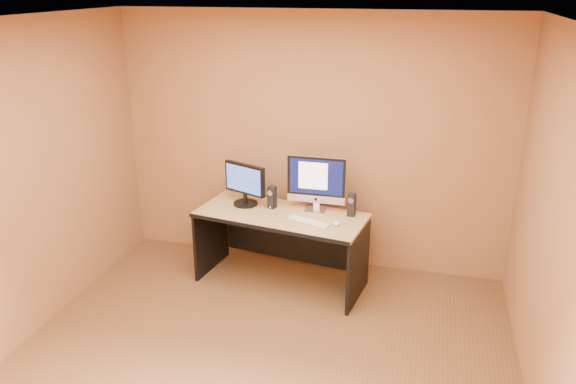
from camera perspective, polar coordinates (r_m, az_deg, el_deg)
name	(u,v)px	position (r m, az deg, el deg)	size (l,w,h in m)	color
floor	(254,374)	(4.56, -3.44, -17.95)	(4.00, 4.00, 0.00)	brown
walls	(250,219)	(3.88, -3.85, -2.78)	(4.00, 4.00, 2.60)	brown
ceiling	(245,23)	(3.57, -4.37, 16.74)	(4.00, 4.00, 0.00)	white
desk	(281,249)	(5.54, -0.73, -5.77)	(1.61, 0.71, 0.75)	tan
imac	(316,184)	(5.37, 2.85, 0.85)	(0.57, 0.21, 0.55)	silver
second_monitor	(245,185)	(5.55, -4.39, 0.76)	(0.48, 0.24, 0.42)	black
speaker_left	(272,197)	(5.49, -1.63, -0.54)	(0.07, 0.07, 0.22)	black
speaker_right	(352,205)	(5.34, 6.48, -1.31)	(0.07, 0.07, 0.22)	black
keyboard	(308,222)	(5.19, 2.08, -3.03)	(0.43, 0.12, 0.02)	silver
mouse	(337,223)	(5.16, 5.00, -3.16)	(0.06, 0.10, 0.04)	white
cable_a	(316,205)	(5.58, 2.83, -1.38)	(0.01, 0.01, 0.22)	black
cable_b	(313,204)	(5.61, 2.54, -1.25)	(0.01, 0.01, 0.18)	black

